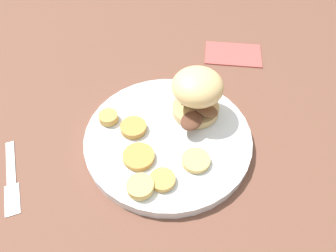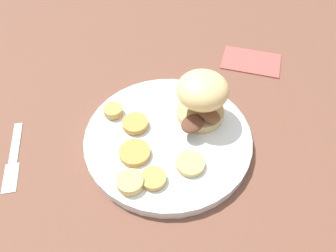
{
  "view_description": "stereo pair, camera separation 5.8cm",
  "coord_description": "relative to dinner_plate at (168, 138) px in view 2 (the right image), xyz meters",
  "views": [
    {
      "loc": [
        0.12,
        -0.36,
        0.49
      ],
      "look_at": [
        0.0,
        0.0,
        0.05
      ],
      "focal_mm": 35.0,
      "sensor_mm": 36.0,
      "label": 1
    },
    {
      "loc": [
        0.17,
        -0.34,
        0.49
      ],
      "look_at": [
        0.0,
        0.0,
        0.05
      ],
      "focal_mm": 35.0,
      "sensor_mm": 36.0,
      "label": 2
    }
  ],
  "objects": [
    {
      "name": "potato_round_2",
      "position": [
        -0.03,
        -0.07,
        0.01
      ],
      "size": [
        0.06,
        0.06,
        0.01
      ],
      "primitive_type": "cylinder",
      "color": "#BC8942",
      "rests_on": "dinner_plate"
    },
    {
      "name": "potato_round_1",
      "position": [
        -0.06,
        -0.01,
        0.02
      ],
      "size": [
        0.05,
        0.05,
        0.01
      ],
      "primitive_type": "cylinder",
      "color": "#BC8942",
      "rests_on": "dinner_plate"
    },
    {
      "name": "sandwich",
      "position": [
        0.03,
        0.07,
        0.06
      ],
      "size": [
        0.1,
        0.13,
        0.1
      ],
      "color": "tan",
      "rests_on": "dinner_plate"
    },
    {
      "name": "potato_round_3",
      "position": [
        0.02,
        -0.1,
        0.01
      ],
      "size": [
        0.04,
        0.04,
        0.01
      ],
      "primitive_type": "cylinder",
      "color": "tan",
      "rests_on": "dinner_plate"
    },
    {
      "name": "ground_plane",
      "position": [
        0.0,
        0.0,
        -0.01
      ],
      "size": [
        4.0,
        4.0,
        0.0
      ],
      "primitive_type": "plane",
      "color": "brown"
    },
    {
      "name": "fork",
      "position": [
        -0.24,
        -0.16,
        -0.01
      ],
      "size": [
        0.11,
        0.14,
        0.0
      ],
      "color": "silver",
      "rests_on": "ground_plane"
    },
    {
      "name": "potato_round_5",
      "position": [
        -0.01,
        -0.12,
        0.02
      ],
      "size": [
        0.04,
        0.04,
        0.01
      ],
      "primitive_type": "cylinder",
      "color": "#DBB766",
      "rests_on": "dinner_plate"
    },
    {
      "name": "potato_round_0",
      "position": [
        -0.12,
        0.0,
        0.02
      ],
      "size": [
        0.04,
        0.04,
        0.01
      ],
      "primitive_type": "cylinder",
      "color": "tan",
      "rests_on": "dinner_plate"
    },
    {
      "name": "potato_round_4",
      "position": [
        0.06,
        -0.04,
        0.01
      ],
      "size": [
        0.05,
        0.05,
        0.01
      ],
      "primitive_type": "cylinder",
      "color": "#DBB766",
      "rests_on": "dinner_plate"
    },
    {
      "name": "dinner_plate",
      "position": [
        0.0,
        0.0,
        0.0
      ],
      "size": [
        0.31,
        0.31,
        0.02
      ],
      "color": "white",
      "rests_on": "ground_plane"
    },
    {
      "name": "napkin",
      "position": [
        0.07,
        0.3,
        -0.01
      ],
      "size": [
        0.15,
        0.11,
        0.01
      ],
      "primitive_type": "cube",
      "rotation": [
        0.0,
        0.0,
        3.34
      ],
      "color": "#B24C47",
      "rests_on": "ground_plane"
    }
  ]
}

